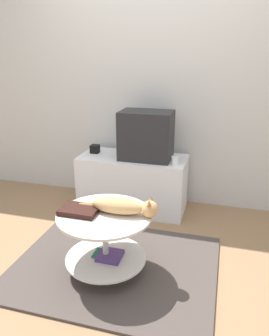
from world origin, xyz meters
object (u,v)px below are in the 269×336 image
speaker (95,149)px  cat (124,206)px  tv (146,135)px  dvd_box (79,210)px

speaker → cat: speaker is taller
tv → speaker: size_ratio=5.95×
tv → cat: bearing=-84.7°
tv → speaker: bearing=175.8°
speaker → dvd_box: (0.35, -1.14, -0.10)m
tv → dvd_box: bearing=-100.7°
tv → dvd_box: (-0.21, -1.10, -0.29)m
speaker → cat: bearing=-58.8°
speaker → tv: bearing=-4.2°
speaker → dvd_box: speaker is taller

